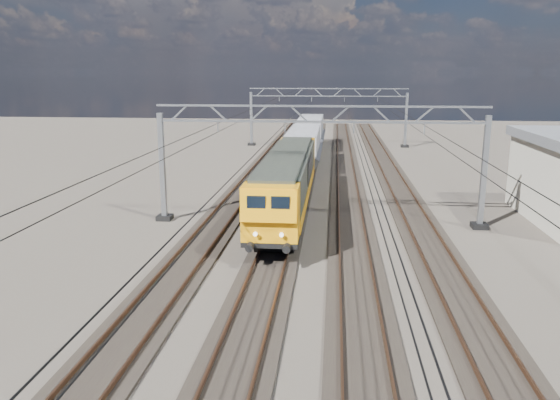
# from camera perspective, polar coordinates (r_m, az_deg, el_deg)

# --- Properties ---
(ground) EXTENTS (160.00, 160.00, 0.00)m
(ground) POSITION_cam_1_polar(r_m,az_deg,el_deg) (29.29, 3.70, -4.61)
(ground) COLOR black
(ground) RESTS_ON ground
(track_outer_west) EXTENTS (2.60, 140.00, 0.30)m
(track_outer_west) POSITION_cam_1_polar(r_m,az_deg,el_deg) (30.06, -7.83, -4.09)
(track_outer_west) COLOR black
(track_outer_west) RESTS_ON ground
(track_loco) EXTENTS (2.60, 140.00, 0.30)m
(track_loco) POSITION_cam_1_polar(r_m,az_deg,el_deg) (29.40, -0.21, -4.36)
(track_loco) COLOR black
(track_loco) RESTS_ON ground
(track_inner_east) EXTENTS (2.60, 140.00, 0.30)m
(track_inner_east) POSITION_cam_1_polar(r_m,az_deg,el_deg) (29.28, 7.63, -4.56)
(track_inner_east) COLOR black
(track_inner_east) RESTS_ON ground
(track_outer_east) EXTENTS (2.60, 140.00, 0.30)m
(track_outer_east) POSITION_cam_1_polar(r_m,az_deg,el_deg) (29.70, 15.39, -4.67)
(track_outer_east) COLOR black
(track_outer_east) RESTS_ON ground
(catenary_gantry_mid) EXTENTS (19.90, 0.90, 7.11)m
(catenary_gantry_mid) POSITION_cam_1_polar(r_m,az_deg,el_deg) (32.29, 4.06, 4.18)
(catenary_gantry_mid) COLOR gray
(catenary_gantry_mid) RESTS_ON ground
(catenary_gantry_far) EXTENTS (19.90, 0.90, 7.11)m
(catenary_gantry_far) POSITION_cam_1_polar(r_m,az_deg,el_deg) (68.08, 5.00, 8.88)
(catenary_gantry_far) COLOR gray
(catenary_gantry_far) RESTS_ON ground
(overhead_wires) EXTENTS (12.03, 140.00, 0.53)m
(overhead_wires) POSITION_cam_1_polar(r_m,az_deg,el_deg) (36.04, 4.31, 8.07)
(overhead_wires) COLOR black
(overhead_wires) RESTS_ON ground
(locomotive) EXTENTS (2.76, 21.10, 3.62)m
(locomotive) POSITION_cam_1_polar(r_m,az_deg,el_deg) (34.58, 0.80, 2.16)
(locomotive) COLOR black
(locomotive) RESTS_ON ground
(hopper_wagon_lead) EXTENTS (3.38, 13.00, 3.25)m
(hopper_wagon_lead) POSITION_cam_1_polar(r_m,az_deg,el_deg) (52.03, 2.49, 5.75)
(hopper_wagon_lead) COLOR black
(hopper_wagon_lead) RESTS_ON ground
(hopper_wagon_mid) EXTENTS (3.38, 13.00, 3.25)m
(hopper_wagon_mid) POSITION_cam_1_polar(r_m,az_deg,el_deg) (66.12, 3.20, 7.33)
(hopper_wagon_mid) COLOR black
(hopper_wagon_mid) RESTS_ON ground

